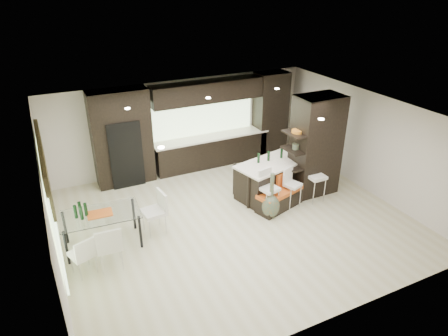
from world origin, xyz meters
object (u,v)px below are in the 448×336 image
chair_near (109,248)px  chair_end (154,215)px  stool_mid (292,191)px  stool_right (316,184)px  stool_left (269,196)px  bench (279,199)px  chair_far (83,256)px  dining_table (102,230)px  kitchen_island (276,177)px  floor_vase (271,196)px

chair_near → chair_end: bearing=37.9°
stool_mid → stool_right: 0.71m
stool_left → bench: 0.44m
stool_left → chair_far: 4.52m
stool_mid → dining_table: bearing=154.2°
chair_far → chair_end: bearing=4.3°
kitchen_island → stool_right: (0.71, -0.81, -0.00)m
stool_mid → chair_near: (-4.70, -0.40, 0.05)m
stool_right → bench: stool_right is taller
floor_vase → bench: bearing=32.4°
bench → dining_table: dining_table is taller
chair_near → dining_table: bearing=93.3°
stool_mid → chair_far: (-5.22, -0.36, -0.02)m
floor_vase → stool_mid: bearing=15.7°
stool_mid → stool_right: (0.71, -0.03, 0.06)m
chair_end → chair_near: bearing=118.5°
chair_far → chair_end: 1.86m
stool_left → stool_mid: stool_left is taller
floor_vase → dining_table: 3.98m
stool_right → dining_table: size_ratio=0.58×
floor_vase → dining_table: floor_vase is taller
stool_left → chair_end: 2.85m
stool_right → chair_end: stool_right is taller
stool_right → floor_vase: size_ratio=0.80×
dining_table → chair_far: (-0.52, -0.77, 0.00)m
floor_vase → stool_right: bearing=7.3°
kitchen_island → chair_end: 3.55m
stool_mid → bench: size_ratio=0.64×
chair_end → chair_far: bearing=108.4°
chair_near → chair_far: (-0.52, 0.04, -0.07)m
floor_vase → chair_end: floor_vase is taller
stool_right → chair_far: bearing=-176.9°
bench → chair_far: size_ratio=1.62×
bench → chair_far: chair_far is taller
stool_left → bench: (0.37, 0.08, -0.21)m
kitchen_island → stool_right: same height
dining_table → kitchen_island: bearing=8.5°
stool_left → floor_vase: (-0.06, -0.20, 0.13)m
bench → dining_table: size_ratio=0.79×
dining_table → chair_far: bearing=-120.2°
stool_mid → floor_vase: (-0.77, -0.22, 0.18)m
stool_mid → stool_right: stool_right is taller
bench → chair_far: (-4.88, -0.42, 0.15)m
stool_mid → chair_near: bearing=164.0°
bench → chair_end: chair_end is taller
stool_left → chair_end: (-2.82, 0.42, -0.00)m
chair_near → chair_end: (1.17, 0.80, -0.01)m
stool_left → floor_vase: size_ratio=0.78×
chair_near → chair_end: chair_near is taller
chair_near → kitchen_island: bearing=17.4°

